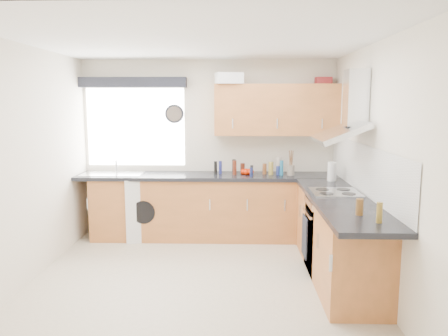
{
  "coord_description": "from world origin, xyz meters",
  "views": [
    {
      "loc": [
        0.4,
        -4.47,
        1.9
      ],
      "look_at": [
        0.25,
        0.85,
        1.1
      ],
      "focal_mm": 35.0,
      "sensor_mm": 36.0,
      "label": 1
    }
  ],
  "objects_px": {
    "extractor_hood": "(348,115)",
    "washing_machine": "(148,207)",
    "oven": "(334,235)",
    "upper_cabinets": "(276,110)"
  },
  "relations": [
    {
      "from": "oven",
      "to": "extractor_hood",
      "type": "relative_size",
      "value": 1.09
    },
    {
      "from": "extractor_hood",
      "to": "upper_cabinets",
      "type": "xyz_separation_m",
      "value": [
        -0.65,
        1.33,
        0.03
      ]
    },
    {
      "from": "extractor_hood",
      "to": "washing_machine",
      "type": "height_order",
      "value": "extractor_hood"
    },
    {
      "from": "extractor_hood",
      "to": "upper_cabinets",
      "type": "relative_size",
      "value": 0.46
    },
    {
      "from": "upper_cabinets",
      "to": "washing_machine",
      "type": "height_order",
      "value": "upper_cabinets"
    },
    {
      "from": "extractor_hood",
      "to": "oven",
      "type": "bearing_deg",
      "value": 180.0
    },
    {
      "from": "oven",
      "to": "upper_cabinets",
      "type": "relative_size",
      "value": 0.5
    },
    {
      "from": "extractor_hood",
      "to": "washing_machine",
      "type": "relative_size",
      "value": 0.9
    },
    {
      "from": "oven",
      "to": "upper_cabinets",
      "type": "distance_m",
      "value": 1.99
    },
    {
      "from": "upper_cabinets",
      "to": "washing_machine",
      "type": "relative_size",
      "value": 1.96
    }
  ]
}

